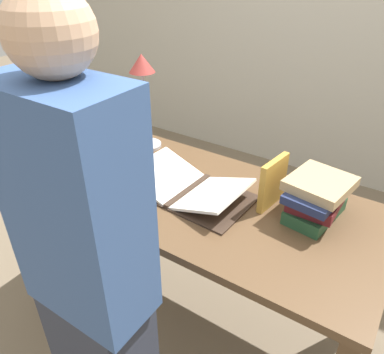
{
  "coord_description": "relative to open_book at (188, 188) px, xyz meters",
  "views": [
    {
      "loc": [
        0.73,
        -1.14,
        1.67
      ],
      "look_at": [
        -0.02,
        -0.01,
        0.84
      ],
      "focal_mm": 35.0,
      "sensor_mm": 36.0,
      "label": 1
    }
  ],
  "objects": [
    {
      "name": "coffee_mug",
      "position": [
        -0.29,
        -0.08,
        0.02
      ],
      "size": [
        0.11,
        0.08,
        0.09
      ],
      "rotation": [
        0.0,
        0.0,
        5.77
      ],
      "color": "#B74238",
      "rests_on": "reading_desk"
    },
    {
      "name": "ground_plane",
      "position": [
        0.04,
        0.02,
        -0.79
      ],
      "size": [
        12.0,
        12.0,
        0.0
      ],
      "primitive_type": "plane",
      "color": "#70604C"
    },
    {
      "name": "open_book",
      "position": [
        0.0,
        0.0,
        0.0
      ],
      "size": [
        0.57,
        0.34,
        0.09
      ],
      "rotation": [
        0.0,
        0.0,
        -0.05
      ],
      "color": "#38281E",
      "rests_on": "reading_desk"
    },
    {
      "name": "book_standing_upright",
      "position": [
        0.33,
        0.12,
        0.08
      ],
      "size": [
        0.05,
        0.18,
        0.21
      ],
      "rotation": [
        0.0,
        0.0,
        -0.13
      ],
      "color": "#BC8933",
      "rests_on": "reading_desk"
    },
    {
      "name": "wall_back",
      "position": [
        0.04,
        1.85,
        0.51
      ],
      "size": [
        8.0,
        0.06,
        2.6
      ],
      "color": "#BCB7A8",
      "rests_on": "ground_plane"
    },
    {
      "name": "reading_desk",
      "position": [
        0.04,
        0.02,
        -0.12
      ],
      "size": [
        1.59,
        0.73,
        0.76
      ],
      "color": "brown",
      "rests_on": "ground_plane"
    },
    {
      "name": "reading_lamp",
      "position": [
        -0.44,
        0.25,
        0.32
      ],
      "size": [
        0.15,
        0.15,
        0.49
      ],
      "color": "#ADADB2",
      "rests_on": "reading_desk"
    },
    {
      "name": "person_reader",
      "position": [
        0.1,
        -0.64,
        0.01
      ],
      "size": [
        0.36,
        0.21,
        1.62
      ],
      "rotation": [
        0.0,
        0.0,
        3.14
      ],
      "color": "#2D3342",
      "rests_on": "ground_plane"
    },
    {
      "name": "book_stack_tall",
      "position": [
        0.51,
        0.14,
        0.06
      ],
      "size": [
        0.25,
        0.31,
        0.17
      ],
      "color": "#234C2D",
      "rests_on": "reading_desk"
    }
  ]
}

